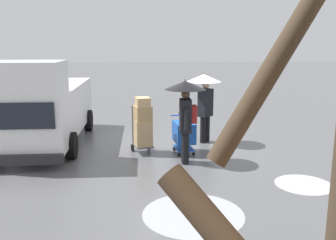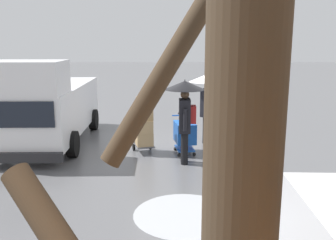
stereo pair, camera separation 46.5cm
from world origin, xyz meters
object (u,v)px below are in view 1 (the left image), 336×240
(cargo_van_parked_right, at_px, (45,107))
(pedestrian_pink_side, at_px, (205,92))
(pedestrian_black_side, at_px, (186,102))
(shopping_cart_vendor, at_px, (184,133))
(hand_dolly_boxes, at_px, (143,124))

(cargo_van_parked_right, relative_size, pedestrian_pink_side, 2.51)
(cargo_van_parked_right, bearing_deg, pedestrian_black_side, 156.35)
(shopping_cart_vendor, distance_m, hand_dolly_boxes, 1.16)
(cargo_van_parked_right, relative_size, shopping_cart_vendor, 5.16)
(hand_dolly_boxes, bearing_deg, pedestrian_black_side, 142.51)
(cargo_van_parked_right, height_order, hand_dolly_boxes, cargo_van_parked_right)
(hand_dolly_boxes, bearing_deg, shopping_cart_vendor, 178.00)
(shopping_cart_vendor, relative_size, hand_dolly_boxes, 0.66)
(cargo_van_parked_right, bearing_deg, hand_dolly_boxes, 162.60)
(pedestrian_pink_side, bearing_deg, hand_dolly_boxes, 29.29)
(hand_dolly_boxes, relative_size, pedestrian_pink_side, 0.73)
(shopping_cart_vendor, distance_m, pedestrian_pink_side, 1.64)
(shopping_cart_vendor, height_order, hand_dolly_boxes, hand_dolly_boxes)
(cargo_van_parked_right, height_order, pedestrian_black_side, cargo_van_parked_right)
(hand_dolly_boxes, xyz_separation_m, pedestrian_pink_side, (-1.85, -1.04, 0.76))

